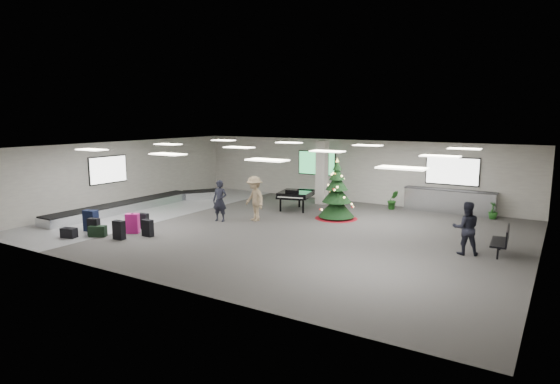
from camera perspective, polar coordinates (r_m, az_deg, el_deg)
The scene contains 20 objects.
ground at distance 18.61m, azimuth 0.07°, elevation -4.45°, with size 18.00×18.00×0.00m, color #3C3936.
room_envelope at distance 18.97m, azimuth 0.15°, elevation 2.97°, with size 18.02×14.02×3.21m.
baggage_carousel at distance 23.50m, azimuth -16.55°, elevation -1.41°, with size 2.28×9.71×0.43m.
service_counter at distance 22.83m, azimuth 19.91°, elevation -1.04°, with size 4.05×0.65×1.08m.
suitcase_0 at distance 18.78m, azimuth -21.74°, elevation -3.97°, with size 0.47×0.35×0.67m.
suitcase_1 at distance 17.90m, azimuth -19.04°, elevation -4.40°, with size 0.46×0.26×0.71m.
pink_suitcase at distance 18.66m, azimuth -17.53°, elevation -3.66°, with size 0.55×0.47×0.78m.
suitcase_3 at distance 19.33m, azimuth -16.31°, elevation -3.40°, with size 0.43×0.29×0.62m.
navy_suitcase at distance 19.50m, azimuth -22.06°, elevation -3.26°, with size 0.58×0.39×0.85m.
green_duffel at distance 18.59m, azimuth -21.33°, elevation -4.47°, with size 0.68×0.56×0.43m.
suitcase_7 at distance 18.03m, azimuth -15.84°, elevation -4.24°, with size 0.43×0.23×0.65m.
black_duffel at distance 18.83m, azimuth -24.33°, elevation -4.56°, with size 0.61×0.44×0.38m.
christmas_tree at distance 20.34m, azimuth 6.91°, elevation -0.73°, with size 1.85×1.85×2.64m.
grand_piano at distance 22.10m, azimuth 1.88°, elevation -0.31°, with size 1.75×2.08×1.03m.
bench at distance 16.61m, azimuth 25.53°, elevation -5.23°, with size 0.57×1.47×0.92m.
traveler_a at distance 19.85m, azimuth -7.35°, elevation -1.08°, with size 0.64×0.42×1.75m, color black.
traveler_b at distance 19.79m, azimuth -3.12°, elevation -0.81°, with size 1.23×0.71×1.90m, color #957C5C.
traveler_bench at distance 16.14m, azimuth 21.73°, elevation -4.11°, with size 0.84×0.66×1.73m, color black.
potted_plant_left at distance 22.89m, azimuth 13.60°, elevation -0.94°, with size 0.51×0.41×0.92m, color #1A4516.
potted_plant_right at distance 22.21m, azimuth 24.54°, elevation -2.11°, with size 0.40×0.40×0.71m, color #1A4516.
Camera 1 is at (9.48, -15.39, 4.42)m, focal length 30.00 mm.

